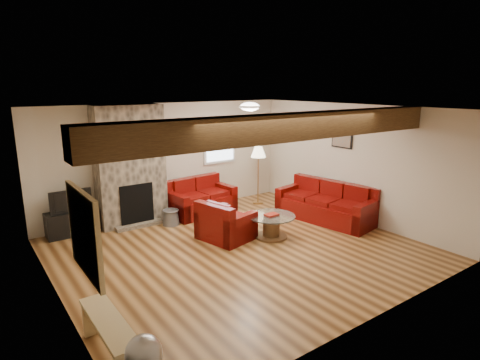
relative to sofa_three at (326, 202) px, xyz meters
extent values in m
plane|color=#5A3417|center=(-2.48, -0.24, -0.41)|extent=(8.00, 8.00, 0.00)
plane|color=white|center=(-2.48, -0.24, 2.09)|extent=(8.00, 8.00, 0.00)
plane|color=beige|center=(-2.48, 2.51, 0.84)|extent=(8.00, 0.00, 8.00)
plane|color=beige|center=(-2.48, -2.99, 0.84)|extent=(8.00, 0.00, 8.00)
plane|color=beige|center=(-5.48, -0.24, 0.84)|extent=(0.00, 7.50, 7.50)
plane|color=beige|center=(0.52, -0.24, 0.84)|extent=(0.00, 7.50, 7.50)
cube|color=#301C0E|center=(-2.48, -1.49, 1.90)|extent=(6.00, 0.36, 0.38)
cube|color=#3A342D|center=(-3.48, 2.26, 0.84)|extent=(1.40, 0.50, 2.50)
cube|color=black|center=(-3.48, 2.01, 0.04)|extent=(0.70, 0.06, 0.90)
cube|color=#3A342D|center=(-3.48, 1.96, -0.37)|extent=(1.00, 0.25, 0.08)
cylinder|color=#4B2D18|center=(-1.63, -0.11, -0.39)|extent=(0.61, 0.61, 0.04)
cylinder|color=#4B2D18|center=(-1.63, -0.11, -0.21)|extent=(0.33, 0.33, 0.41)
cylinder|color=silver|center=(-1.63, -0.11, 0.03)|extent=(0.92, 0.92, 0.02)
cube|color=maroon|center=(-1.63, -0.11, 0.05)|extent=(0.25, 0.18, 0.03)
cube|color=black|center=(-4.71, 2.29, -0.17)|extent=(0.96, 0.39, 0.48)
imported|color=black|center=(-4.71, 2.29, 0.30)|extent=(0.78, 0.10, 0.45)
cylinder|color=#B08649|center=(-0.41, 1.85, -0.40)|extent=(0.26, 0.26, 0.03)
cylinder|color=#B08649|center=(-0.41, 1.85, 0.23)|extent=(0.03, 0.03, 1.28)
cone|color=#F9E8BC|center=(-0.41, 1.85, 0.89)|extent=(0.37, 0.37, 0.26)
camera|label=1|loc=(-6.38, -5.69, 2.49)|focal=30.00mm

